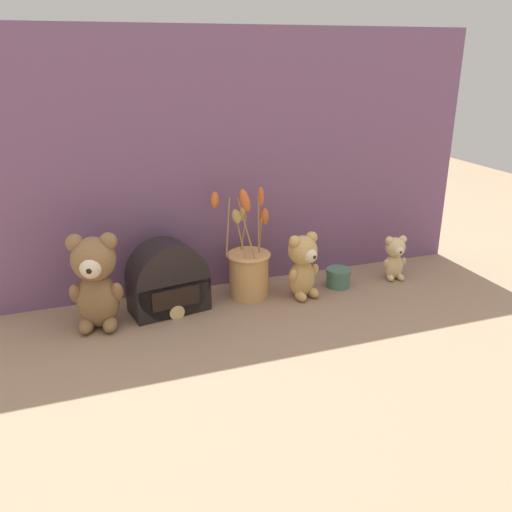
% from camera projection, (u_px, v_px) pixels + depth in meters
% --- Properties ---
extents(ground_plane, '(4.00, 4.00, 0.00)m').
position_uv_depth(ground_plane, '(258.00, 302.00, 1.56)').
color(ground_plane, '#8E7056').
extents(backdrop_wall, '(1.48, 0.02, 0.75)m').
position_uv_depth(backdrop_wall, '(239.00, 163.00, 1.58)').
color(backdrop_wall, '#704C70').
rests_on(backdrop_wall, ground).
extents(teddy_bear_large, '(0.14, 0.13, 0.26)m').
position_uv_depth(teddy_bear_large, '(95.00, 280.00, 1.38)').
color(teddy_bear_large, olive).
rests_on(teddy_bear_large, ground).
extents(teddy_bear_medium, '(0.11, 0.10, 0.19)m').
position_uv_depth(teddy_bear_medium, '(303.00, 264.00, 1.56)').
color(teddy_bear_medium, tan).
rests_on(teddy_bear_medium, ground).
extents(teddy_bear_small, '(0.08, 0.07, 0.14)m').
position_uv_depth(teddy_bear_small, '(395.00, 257.00, 1.70)').
color(teddy_bear_small, '#DBBC84').
rests_on(teddy_bear_small, ground).
extents(flower_vase, '(0.17, 0.15, 0.34)m').
position_uv_depth(flower_vase, '(248.00, 268.00, 1.57)').
color(flower_vase, tan).
rests_on(flower_vase, ground).
extents(vintage_radio, '(0.22, 0.14, 0.21)m').
position_uv_depth(vintage_radio, '(168.00, 283.00, 1.49)').
color(vintage_radio, black).
rests_on(vintage_radio, ground).
extents(decorative_tin_tall, '(0.08, 0.08, 0.06)m').
position_uv_depth(decorative_tin_tall, '(338.00, 278.00, 1.66)').
color(decorative_tin_tall, '#47705B').
rests_on(decorative_tin_tall, ground).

